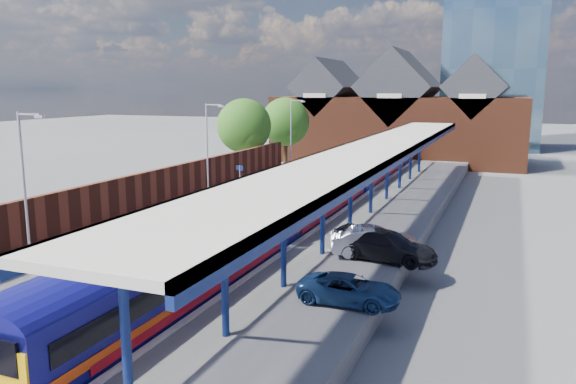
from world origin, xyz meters
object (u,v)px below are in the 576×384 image
Objects in this scene: lamp_post_c at (209,147)px; platform_sign at (240,176)px; train at (347,178)px; parked_car_dark at (387,246)px; lamp_post_d at (292,131)px; parked_car_silver at (375,242)px; parked_car_blue at (349,289)px; lamp_post_b at (26,181)px.

lamp_post_c is 2.80× the size of platform_sign.
platform_sign is at bearing -138.45° from train.
parked_car_dark is at bearing -68.21° from train.
platform_sign is (1.36, -14.00, -2.30)m from lamp_post_d.
platform_sign is 17.05m from parked_car_dark.
parked_car_silver is at bearing -60.43° from lamp_post_d.
lamp_post_d is (0.00, 16.00, 0.00)m from lamp_post_c.
parked_car_silver is (5.97, -16.13, -0.42)m from train.
parked_car_silver is at bearing 5.72° from parked_car_blue.
platform_sign is 0.52× the size of parked_car_dark.
lamp_post_b reaches higher than parked_car_silver.
parked_car_silver is at bearing 65.12° from parked_car_dark.
lamp_post_b reaches higher than parked_car_blue.
lamp_post_c is 1.81× the size of parked_car_blue.
platform_sign reaches higher than parked_car_blue.
platform_sign is at bearing 38.93° from parked_car_blue.
lamp_post_d is 28.22m from parked_car_silver.
lamp_post_d is 1.64× the size of parked_car_silver.
parked_car_blue is at bearing 4.99° from lamp_post_b.
parked_car_dark is at bearing -39.55° from platform_sign.
lamp_post_d is at bearing 90.00° from lamp_post_b.
parked_car_dark is at bearing -0.31° from parked_car_blue.
parked_car_silver is (12.47, -10.37, -0.99)m from platform_sign.
lamp_post_b is at bearing -94.33° from platform_sign.
lamp_post_b is 1.00× the size of lamp_post_d.
lamp_post_d is 2.80× the size of platform_sign.
parked_car_dark is (14.49, -8.84, -3.30)m from lamp_post_c.
lamp_post_c is (-7.86, -7.76, 2.87)m from train.
lamp_post_c is 1.64× the size of parked_car_silver.
lamp_post_c is 1.00× the size of lamp_post_d.
lamp_post_c is at bearing -90.00° from lamp_post_d.
lamp_post_b is 2.80× the size of platform_sign.
lamp_post_d reaches higher than parked_car_dark.
parked_car_dark is at bearing -31.39° from lamp_post_c.
lamp_post_b is at bearing -90.00° from lamp_post_d.
lamp_post_b is at bearing -108.30° from train.
platform_sign is (1.36, 18.00, -2.30)m from lamp_post_b.
lamp_post_c is at bearing -124.26° from platform_sign.
parked_car_blue is (0.51, -6.37, -0.17)m from parked_car_silver.
parked_car_silver is (13.83, -24.37, -3.29)m from lamp_post_d.
parked_car_blue is (12.97, -16.75, -1.15)m from platform_sign.
platform_sign is 0.58× the size of parked_car_silver.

